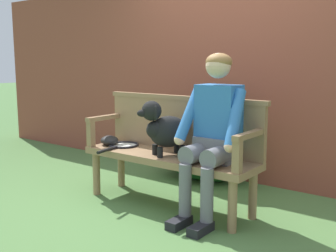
{
  "coord_description": "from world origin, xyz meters",
  "views": [
    {
      "loc": [
        2.14,
        -2.79,
        1.28
      ],
      "look_at": [
        0.0,
        0.0,
        0.72
      ],
      "focal_mm": 44.0,
      "sensor_mm": 36.0,
      "label": 1
    }
  ],
  "objects": [
    {
      "name": "hedge_bush_far_left",
      "position": [
        -0.24,
        0.87,
        0.35
      ],
      "size": [
        0.96,
        0.63,
        0.7
      ],
      "primitive_type": "ellipsoid",
      "color": "#194C1E",
      "rests_on": "ground"
    },
    {
      "name": "dog_on_bench",
      "position": [
        0.0,
        -0.06,
        0.71
      ],
      "size": [
        0.37,
        0.46,
        0.48
      ],
      "color": "black",
      "rests_on": "garden_bench"
    },
    {
      "name": "hedge_bush_mid_right",
      "position": [
        -0.06,
        0.91,
        0.5
      ],
      "size": [
        0.77,
        0.65,
        1.0
      ],
      "primitive_type": "ellipsoid",
      "color": "#286B2D",
      "rests_on": "ground"
    },
    {
      "name": "ground_plane",
      "position": [
        0.0,
        0.0,
        0.0
      ],
      "size": [
        40.0,
        40.0,
        0.0
      ],
      "primitive_type": "plane",
      "color": "#4C753D"
    },
    {
      "name": "person_seated",
      "position": [
        0.46,
        -0.01,
        0.74
      ],
      "size": [
        0.56,
        0.63,
        1.34
      ],
      "color": "black",
      "rests_on": "ground"
    },
    {
      "name": "bench_backrest",
      "position": [
        0.0,
        0.2,
        0.72
      ],
      "size": [
        1.67,
        0.06,
        0.5
      ],
      "color": "#93704C",
      "rests_on": "garden_bench"
    },
    {
      "name": "bench_armrest_left_end",
      "position": [
        -0.78,
        -0.08,
        0.67
      ],
      "size": [
        0.06,
        0.46,
        0.28
      ],
      "color": "#93704C",
      "rests_on": "garden_bench"
    },
    {
      "name": "baseball_glove",
      "position": [
        -0.7,
        -0.03,
        0.51
      ],
      "size": [
        0.28,
        0.27,
        0.09
      ],
      "primitive_type": "ellipsoid",
      "rotation": [
        0.0,
        0.0,
        -0.7
      ],
      "color": "black",
      "rests_on": "garden_bench"
    },
    {
      "name": "garden_bench",
      "position": [
        0.0,
        0.0,
        0.4
      ],
      "size": [
        1.63,
        0.46,
        0.47
      ],
      "color": "#93704C",
      "rests_on": "ground"
    },
    {
      "name": "tennis_racket",
      "position": [
        -0.55,
        0.0,
        0.48
      ],
      "size": [
        0.34,
        0.58,
        0.03
      ],
      "color": "black",
      "rests_on": "garden_bench"
    },
    {
      "name": "bench_armrest_right_end",
      "position": [
        0.78,
        -0.08,
        0.67
      ],
      "size": [
        0.06,
        0.46,
        0.28
      ],
      "color": "#93704C",
      "rests_on": "garden_bench"
    },
    {
      "name": "brick_garden_fence",
      "position": [
        0.0,
        1.24,
        1.1
      ],
      "size": [
        8.0,
        0.3,
        2.2
      ],
      "primitive_type": "cube",
      "color": "brown",
      "rests_on": "ground"
    }
  ]
}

